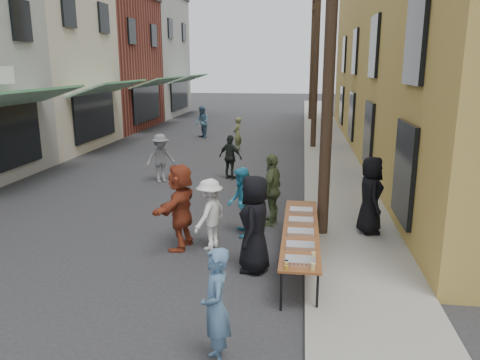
% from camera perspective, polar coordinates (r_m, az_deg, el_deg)
% --- Properties ---
extents(ground, '(120.00, 120.00, 0.00)m').
position_cam_1_polar(ground, '(9.27, -17.56, -11.80)').
color(ground, '#28282B').
rests_on(ground, ground).
extents(sidewalk, '(2.20, 60.00, 0.10)m').
position_cam_1_polar(sidewalk, '(22.88, 10.62, 3.89)').
color(sidewalk, gray).
rests_on(sidewalk, ground).
extents(storefront_row, '(8.00, 37.00, 9.00)m').
position_cam_1_polar(storefront_row, '(26.36, -24.55, 13.10)').
color(storefront_row, maroon).
rests_on(storefront_row, ground).
extents(utility_pole_near, '(0.26, 0.26, 9.00)m').
position_cam_1_polar(utility_pole_near, '(10.54, 10.98, 16.81)').
color(utility_pole_near, '#2D2116').
rests_on(utility_pole_near, ground).
extents(utility_pole_mid, '(0.26, 0.26, 9.00)m').
position_cam_1_polar(utility_pole_mid, '(22.53, 9.29, 15.16)').
color(utility_pole_mid, '#2D2116').
rests_on(utility_pole_mid, ground).
extents(utility_pole_far, '(0.26, 0.26, 9.00)m').
position_cam_1_polar(utility_pole_far, '(34.52, 8.78, 14.66)').
color(utility_pole_far, '#2D2116').
rests_on(utility_pole_far, ground).
extents(serving_table, '(0.70, 4.00, 0.75)m').
position_cam_1_polar(serving_table, '(9.39, 7.41, -6.18)').
color(serving_table, brown).
rests_on(serving_table, ground).
extents(catering_tray_sausage, '(0.50, 0.33, 0.08)m').
position_cam_1_polar(catering_tray_sausage, '(7.83, 7.34, -9.76)').
color(catering_tray_sausage, maroon).
rests_on(catering_tray_sausage, serving_table).
extents(catering_tray_foil_b, '(0.50, 0.33, 0.08)m').
position_cam_1_polar(catering_tray_foil_b, '(8.43, 7.38, -8.00)').
color(catering_tray_foil_b, '#B2B2B7').
rests_on(catering_tray_foil_b, serving_table).
extents(catering_tray_buns, '(0.50, 0.33, 0.08)m').
position_cam_1_polar(catering_tray_buns, '(9.08, 7.41, -6.37)').
color(catering_tray_buns, tan).
rests_on(catering_tray_buns, serving_table).
extents(catering_tray_foil_d, '(0.50, 0.33, 0.08)m').
position_cam_1_polar(catering_tray_foil_d, '(9.74, 7.44, -4.95)').
color(catering_tray_foil_d, '#B2B2B7').
rests_on(catering_tray_foil_d, serving_table).
extents(catering_tray_buns_end, '(0.50, 0.33, 0.08)m').
position_cam_1_polar(catering_tray_buns_end, '(10.41, 7.47, -3.72)').
color(catering_tray_buns_end, tan).
rests_on(catering_tray_buns_end, serving_table).
extents(condiment_jar_a, '(0.07, 0.07, 0.08)m').
position_cam_1_polar(condiment_jar_a, '(7.56, 5.62, -10.61)').
color(condiment_jar_a, '#A57F26').
rests_on(condiment_jar_a, serving_table).
extents(condiment_jar_b, '(0.07, 0.07, 0.08)m').
position_cam_1_polar(condiment_jar_b, '(7.65, 5.65, -10.30)').
color(condiment_jar_b, '#A57F26').
rests_on(condiment_jar_b, serving_table).
extents(condiment_jar_c, '(0.07, 0.07, 0.08)m').
position_cam_1_polar(condiment_jar_c, '(7.74, 5.68, -10.00)').
color(condiment_jar_c, '#A57F26').
rests_on(condiment_jar_c, serving_table).
extents(cup_stack, '(0.08, 0.08, 0.12)m').
position_cam_1_polar(cup_stack, '(7.59, 8.86, -10.42)').
color(cup_stack, tan).
rests_on(cup_stack, serving_table).
extents(guest_front_a, '(0.67, 0.97, 1.90)m').
position_cam_1_polar(guest_front_a, '(8.98, 1.78, -5.38)').
color(guest_front_a, black).
rests_on(guest_front_a, ground).
extents(guest_front_b, '(0.54, 0.68, 1.64)m').
position_cam_1_polar(guest_front_b, '(6.35, -2.97, -15.26)').
color(guest_front_b, '#4B6E92').
rests_on(guest_front_b, ground).
extents(guest_front_c, '(0.75, 0.89, 1.63)m').
position_cam_1_polar(guest_front_c, '(10.86, 0.11, -2.72)').
color(guest_front_c, teal).
rests_on(guest_front_c, ground).
extents(guest_front_d, '(0.91, 1.15, 1.56)m').
position_cam_1_polar(guest_front_d, '(10.12, -3.70, -4.19)').
color(guest_front_d, white).
rests_on(guest_front_d, ground).
extents(guest_front_e, '(0.69, 1.13, 1.80)m').
position_cam_1_polar(guest_front_e, '(11.63, 3.94, -1.18)').
color(guest_front_e, '#4E5E36').
rests_on(guest_front_e, ground).
extents(guest_queue_back, '(0.80, 1.81, 1.88)m').
position_cam_1_polar(guest_queue_back, '(10.18, -7.28, -3.22)').
color(guest_queue_back, '#953A20').
rests_on(guest_queue_back, ground).
extents(server, '(0.66, 0.93, 1.80)m').
position_cam_1_polar(server, '(11.17, 15.62, -1.79)').
color(server, black).
rests_on(server, sidewalk).
extents(passerby_left, '(1.22, 1.13, 1.65)m').
position_cam_1_polar(passerby_left, '(16.16, -9.64, 2.64)').
color(passerby_left, slate).
rests_on(passerby_left, ground).
extents(passerby_mid, '(0.99, 0.72, 1.56)m').
position_cam_1_polar(passerby_mid, '(16.34, -1.17, 2.79)').
color(passerby_mid, black).
rests_on(passerby_mid, ground).
extents(passerby_right, '(0.47, 0.63, 1.56)m').
position_cam_1_polar(passerby_right, '(21.95, -0.32, 5.64)').
color(passerby_right, '#636A3D').
rests_on(passerby_right, ground).
extents(passerby_far, '(1.02, 1.07, 1.75)m').
position_cam_1_polar(passerby_far, '(25.82, -4.65, 7.05)').
color(passerby_far, '#456B86').
rests_on(passerby_far, ground).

